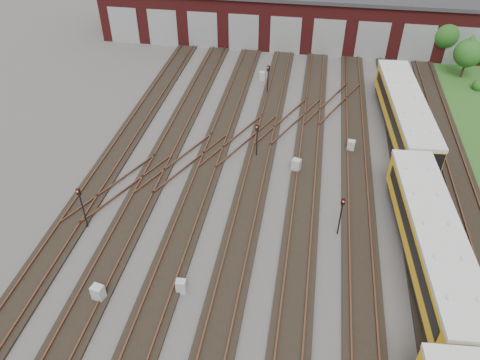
# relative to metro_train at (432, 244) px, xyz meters

# --- Properties ---
(ground) EXTENTS (120.00, 120.00, 0.00)m
(ground) POSITION_rel_metro_train_xyz_m (-10.00, -1.83, -1.99)
(ground) COLOR #413E3C
(ground) RESTS_ON ground
(track_network) EXTENTS (30.40, 70.00, 0.33)m
(track_network) POSITION_rel_metro_train_xyz_m (-10.17, -1.24, -1.88)
(track_network) COLOR black
(track_network) RESTS_ON ground
(maintenance_shed) EXTENTS (51.00, 12.50, 6.35)m
(maintenance_shed) POSITION_rel_metro_train_xyz_m (-10.01, 38.15, 1.21)
(maintenance_shed) COLOR #4B1213
(maintenance_shed) RESTS_ON ground
(metro_train) EXTENTS (4.05, 47.86, 3.24)m
(metro_train) POSITION_rel_metro_train_xyz_m (0.00, 0.00, 0.00)
(metro_train) COLOR black
(metro_train) RESTS_ON ground
(signal_mast_0) EXTENTS (0.28, 0.26, 3.40)m
(signal_mast_0) POSITION_rel_metro_train_xyz_m (-22.75, -0.22, 0.17)
(signal_mast_0) COLOR black
(signal_mast_0) RESTS_ON ground
(signal_mast_1) EXTENTS (0.28, 0.26, 3.11)m
(signal_mast_1) POSITION_rel_metro_train_xyz_m (-12.28, 10.16, 0.01)
(signal_mast_1) COLOR black
(signal_mast_1) RESTS_ON ground
(signal_mast_2) EXTENTS (0.32, 0.30, 3.12)m
(signal_mast_2) POSITION_rel_metro_train_xyz_m (-12.75, 21.45, 0.03)
(signal_mast_2) COLOR black
(signal_mast_2) RESTS_ON ground
(signal_mast_3) EXTENTS (0.27, 0.25, 3.16)m
(signal_mast_3) POSITION_rel_metro_train_xyz_m (-5.49, 1.98, 0.03)
(signal_mast_3) COLOR black
(signal_mast_3) RESTS_ON ground
(relay_cabinet_0) EXTENTS (0.79, 0.70, 1.13)m
(relay_cabinet_0) POSITION_rel_metro_train_xyz_m (-19.40, -5.99, -1.42)
(relay_cabinet_0) COLOR #A7AAAC
(relay_cabinet_0) RESTS_ON ground
(relay_cabinet_1) EXTENTS (0.67, 0.60, 0.93)m
(relay_cabinet_1) POSITION_rel_metro_train_xyz_m (-13.75, 24.62, -1.52)
(relay_cabinet_1) COLOR #A7AAAC
(relay_cabinet_1) RESTS_ON ground
(relay_cabinet_2) EXTENTS (0.61, 0.52, 0.97)m
(relay_cabinet_2) POSITION_rel_metro_train_xyz_m (-14.75, -4.62, -1.51)
(relay_cabinet_2) COLOR #A7AAAC
(relay_cabinet_2) RESTS_ON ground
(relay_cabinet_3) EXTENTS (0.81, 0.74, 1.11)m
(relay_cabinet_3) POSITION_rel_metro_train_xyz_m (-8.86, 8.71, -1.43)
(relay_cabinet_3) COLOR #A7AAAC
(relay_cabinet_3) RESTS_ON ground
(relay_cabinet_4) EXTENTS (0.69, 0.60, 1.03)m
(relay_cabinet_4) POSITION_rel_metro_train_xyz_m (-4.47, 12.36, -1.48)
(relay_cabinet_4) COLOR #A7AAAC
(relay_cabinet_4) RESTS_ON ground
(tree_0) EXTENTS (3.43, 3.43, 5.69)m
(tree_0) POSITION_rel_metro_train_xyz_m (6.00, 33.17, 1.66)
(tree_0) COLOR #322316
(tree_0) RESTS_ON ground
(tree_1) EXTENTS (2.95, 2.95, 4.89)m
(tree_1) POSITION_rel_metro_train_xyz_m (7.71, 28.83, 1.15)
(tree_1) COLOR #322316
(tree_1) RESTS_ON ground
(bush_2) EXTENTS (1.30, 1.30, 1.30)m
(bush_2) POSITION_rel_metro_train_xyz_m (8.89, 26.13, -1.34)
(bush_2) COLOR #204E16
(bush_2) RESTS_ON ground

